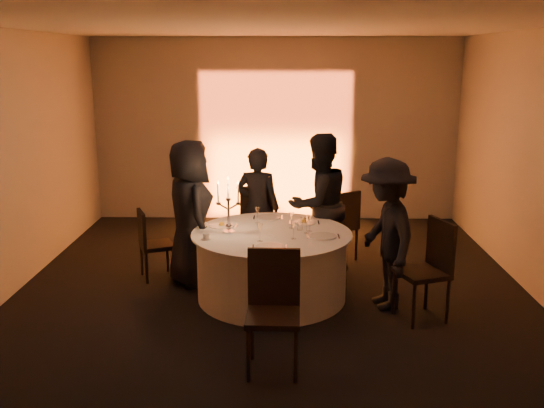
{
  "coord_description": "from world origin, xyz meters",
  "views": [
    {
      "loc": [
        0.13,
        -6.5,
        2.69
      ],
      "look_at": [
        0.0,
        0.2,
        1.05
      ],
      "focal_mm": 40.0,
      "sensor_mm": 36.0,
      "label": 1
    }
  ],
  "objects_px": {
    "banquet_table": "(272,265)",
    "chair_back_right": "(342,222)",
    "chair_left": "(151,241)",
    "guest_back_left": "(258,208)",
    "guest_right": "(386,234)",
    "chair_back_left": "(258,217)",
    "guest_left": "(190,213)",
    "chair_front": "(273,303)",
    "coffee_cup": "(206,237)",
    "guest_back_right": "(319,204)",
    "candelabra": "(229,213)",
    "chair_right": "(430,264)"
  },
  "relations": [
    {
      "from": "banquet_table",
      "to": "guest_back_right",
      "type": "xyz_separation_m",
      "value": [
        0.57,
        0.86,
        0.5
      ]
    },
    {
      "from": "banquet_table",
      "to": "candelabra",
      "type": "xyz_separation_m",
      "value": [
        -0.48,
        -0.01,
        0.61
      ]
    },
    {
      "from": "chair_left",
      "to": "chair_front",
      "type": "distance_m",
      "value": 2.66
    },
    {
      "from": "guest_back_right",
      "to": "candelabra",
      "type": "relative_size",
      "value": 2.76
    },
    {
      "from": "banquet_table",
      "to": "chair_back_right",
      "type": "relative_size",
      "value": 1.87
    },
    {
      "from": "guest_back_left",
      "to": "chair_right",
      "type": "bearing_deg",
      "value": 149.35
    },
    {
      "from": "guest_left",
      "to": "banquet_table",
      "type": "bearing_deg",
      "value": -139.51
    },
    {
      "from": "banquet_table",
      "to": "chair_left",
      "type": "xyz_separation_m",
      "value": [
        -1.5,
        0.58,
        0.1
      ]
    },
    {
      "from": "chair_back_right",
      "to": "chair_right",
      "type": "relative_size",
      "value": 0.91
    },
    {
      "from": "chair_left",
      "to": "guest_back_left",
      "type": "height_order",
      "value": "guest_back_left"
    },
    {
      "from": "chair_back_right",
      "to": "candelabra",
      "type": "height_order",
      "value": "candelabra"
    },
    {
      "from": "guest_left",
      "to": "candelabra",
      "type": "distance_m",
      "value": 0.69
    },
    {
      "from": "guest_back_left",
      "to": "coffee_cup",
      "type": "distance_m",
      "value": 1.45
    },
    {
      "from": "chair_back_left",
      "to": "chair_right",
      "type": "relative_size",
      "value": 0.97
    },
    {
      "from": "coffee_cup",
      "to": "guest_back_left",
      "type": "bearing_deg",
      "value": 69.88
    },
    {
      "from": "chair_left",
      "to": "chair_back_left",
      "type": "distance_m",
      "value": 1.52
    },
    {
      "from": "banquet_table",
      "to": "chair_back_left",
      "type": "xyz_separation_m",
      "value": [
        -0.21,
        1.38,
        0.19
      ]
    },
    {
      "from": "guest_back_left",
      "to": "candelabra",
      "type": "distance_m",
      "value": 1.15
    },
    {
      "from": "banquet_table",
      "to": "guest_right",
      "type": "bearing_deg",
      "value": -10.37
    },
    {
      "from": "guest_back_right",
      "to": "candelabra",
      "type": "distance_m",
      "value": 1.37
    },
    {
      "from": "guest_back_left",
      "to": "chair_front",
      "type": "bearing_deg",
      "value": 105.76
    },
    {
      "from": "chair_left",
      "to": "guest_left",
      "type": "height_order",
      "value": "guest_left"
    },
    {
      "from": "chair_left",
      "to": "chair_right",
      "type": "bearing_deg",
      "value": -132.18
    },
    {
      "from": "chair_front",
      "to": "chair_back_right",
      "type": "bearing_deg",
      "value": 74.85
    },
    {
      "from": "guest_back_left",
      "to": "guest_back_right",
      "type": "height_order",
      "value": "guest_back_right"
    },
    {
      "from": "guest_back_right",
      "to": "chair_left",
      "type": "bearing_deg",
      "value": -26.01
    },
    {
      "from": "chair_left",
      "to": "candelabra",
      "type": "distance_m",
      "value": 1.28
    },
    {
      "from": "chair_back_right",
      "to": "banquet_table",
      "type": "bearing_deg",
      "value": 22.96
    },
    {
      "from": "coffee_cup",
      "to": "guest_back_right",
      "type": "bearing_deg",
      "value": 41.56
    },
    {
      "from": "banquet_table",
      "to": "guest_right",
      "type": "xyz_separation_m",
      "value": [
        1.24,
        -0.23,
        0.44
      ]
    },
    {
      "from": "guest_back_left",
      "to": "guest_right",
      "type": "distance_m",
      "value": 1.95
    },
    {
      "from": "chair_back_left",
      "to": "guest_back_left",
      "type": "relative_size",
      "value": 0.65
    },
    {
      "from": "chair_back_right",
      "to": "chair_front",
      "type": "bearing_deg",
      "value": 41.15
    },
    {
      "from": "guest_right",
      "to": "candelabra",
      "type": "height_order",
      "value": "guest_right"
    },
    {
      "from": "banquet_table",
      "to": "guest_back_left",
      "type": "distance_m",
      "value": 1.18
    },
    {
      "from": "chair_front",
      "to": "coffee_cup",
      "type": "height_order",
      "value": "chair_front"
    },
    {
      "from": "banquet_table",
      "to": "guest_right",
      "type": "height_order",
      "value": "guest_right"
    },
    {
      "from": "chair_front",
      "to": "guest_right",
      "type": "relative_size",
      "value": 0.64
    },
    {
      "from": "chair_right",
      "to": "guest_back_left",
      "type": "xyz_separation_m",
      "value": [
        -1.85,
        1.62,
        0.18
      ]
    },
    {
      "from": "chair_back_right",
      "to": "guest_left",
      "type": "xyz_separation_m",
      "value": [
        -1.89,
        -0.85,
        0.33
      ]
    },
    {
      "from": "candelabra",
      "to": "guest_back_right",
      "type": "bearing_deg",
      "value": 39.33
    },
    {
      "from": "chair_right",
      "to": "banquet_table",
      "type": "bearing_deg",
      "value": -127.47
    },
    {
      "from": "banquet_table",
      "to": "chair_back_left",
      "type": "height_order",
      "value": "chair_back_left"
    },
    {
      "from": "chair_back_left",
      "to": "guest_back_right",
      "type": "height_order",
      "value": "guest_back_right"
    },
    {
      "from": "chair_left",
      "to": "guest_right",
      "type": "xyz_separation_m",
      "value": [
        2.74,
        -0.8,
        0.34
      ]
    },
    {
      "from": "chair_front",
      "to": "guest_back_right",
      "type": "height_order",
      "value": "guest_back_right"
    },
    {
      "from": "chair_back_right",
      "to": "guest_back_left",
      "type": "distance_m",
      "value": 1.16
    },
    {
      "from": "chair_back_left",
      "to": "guest_left",
      "type": "height_order",
      "value": "guest_left"
    },
    {
      "from": "guest_left",
      "to": "guest_back_right",
      "type": "relative_size",
      "value": 0.98
    },
    {
      "from": "chair_left",
      "to": "candelabra",
      "type": "xyz_separation_m",
      "value": [
        1.02,
        -0.58,
        0.51
      ]
    }
  ]
}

